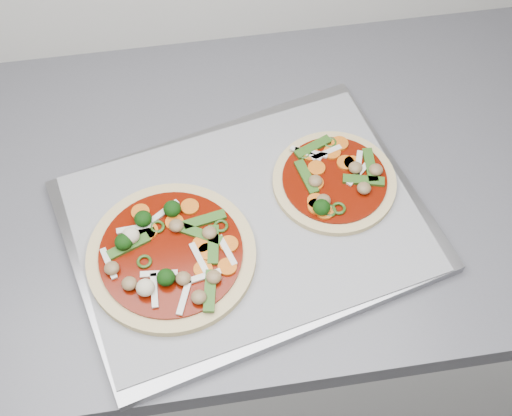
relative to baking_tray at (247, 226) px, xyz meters
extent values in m
cube|color=gray|center=(0.00, 0.00, 0.00)|extent=(0.55, 0.46, 0.02)
cube|color=#9D9DA2|center=(0.00, 0.00, 0.01)|extent=(0.52, 0.42, 0.00)
cylinder|color=tan|center=(-0.11, -0.04, 0.02)|extent=(0.25, 0.25, 0.01)
cylinder|color=maroon|center=(-0.11, -0.04, 0.02)|extent=(0.21, 0.21, 0.00)
ellipsoid|color=#0E350B|center=(-0.10, 0.02, 0.04)|extent=(0.03, 0.03, 0.02)
cylinder|color=orange|center=(-0.14, -0.01, 0.03)|extent=(0.03, 0.03, 0.00)
ellipsoid|color=beige|center=(-0.16, -0.01, 0.04)|extent=(0.02, 0.02, 0.02)
cube|color=silver|center=(-0.13, -0.09, 0.03)|extent=(0.01, 0.05, 0.00)
cube|color=silver|center=(-0.03, -0.05, 0.03)|extent=(0.02, 0.05, 0.00)
cube|color=#33621C|center=(-0.06, -0.02, 0.03)|extent=(0.06, 0.04, 0.00)
torus|color=#254613|center=(-0.14, -0.05, 0.03)|extent=(0.02, 0.02, 0.00)
ellipsoid|color=#0E350B|center=(-0.12, -0.08, 0.04)|extent=(0.03, 0.03, 0.02)
ellipsoid|color=brown|center=(-0.06, -0.09, 0.03)|extent=(0.02, 0.02, 0.01)
cube|color=#33621C|center=(-0.06, -0.10, 0.03)|extent=(0.02, 0.06, 0.00)
cylinder|color=orange|center=(-0.13, 0.00, 0.03)|extent=(0.03, 0.03, 0.00)
ellipsoid|color=brown|center=(-0.05, -0.02, 0.03)|extent=(0.03, 0.03, 0.01)
cylinder|color=orange|center=(-0.04, -0.07, 0.03)|extent=(0.03, 0.03, 0.00)
ellipsoid|color=beige|center=(-0.14, -0.09, 0.04)|extent=(0.03, 0.03, 0.02)
torus|color=#254613|center=(-0.12, 0.00, 0.03)|extent=(0.02, 0.02, 0.00)
cylinder|color=orange|center=(-0.03, -0.04, 0.03)|extent=(0.03, 0.03, 0.00)
cube|color=silver|center=(-0.11, 0.02, 0.03)|extent=(0.04, 0.03, 0.00)
cylinder|color=orange|center=(-0.07, 0.02, 0.03)|extent=(0.03, 0.03, 0.00)
cube|color=#33621C|center=(-0.16, -0.02, 0.03)|extent=(0.06, 0.03, 0.00)
cylinder|color=orange|center=(-0.06, -0.05, 0.03)|extent=(0.04, 0.04, 0.00)
torus|color=#254613|center=(-0.04, -0.01, 0.03)|extent=(0.03, 0.03, 0.00)
cube|color=silver|center=(-0.12, -0.07, 0.03)|extent=(0.05, 0.01, 0.00)
cylinder|color=orange|center=(-0.10, 0.00, 0.03)|extent=(0.03, 0.03, 0.00)
cube|color=#33621C|center=(-0.06, 0.00, 0.03)|extent=(0.06, 0.02, 0.00)
cylinder|color=orange|center=(-0.14, 0.03, 0.03)|extent=(0.03, 0.03, 0.00)
cube|color=silver|center=(-0.19, -0.05, 0.03)|extent=(0.02, 0.05, 0.00)
ellipsoid|color=#0E350B|center=(-0.14, 0.01, 0.04)|extent=(0.03, 0.03, 0.02)
cylinder|color=orange|center=(-0.14, 0.00, 0.03)|extent=(0.03, 0.03, 0.00)
cube|color=silver|center=(-0.07, -0.06, 0.03)|extent=(0.02, 0.05, 0.00)
cylinder|color=orange|center=(-0.07, -0.04, 0.03)|extent=(0.03, 0.03, 0.00)
ellipsoid|color=brown|center=(-0.08, -0.11, 0.03)|extent=(0.03, 0.03, 0.01)
cube|color=silver|center=(-0.15, 0.00, 0.03)|extent=(0.05, 0.01, 0.00)
cube|color=#33621C|center=(-0.05, -0.04, 0.03)|extent=(0.02, 0.06, 0.00)
ellipsoid|color=brown|center=(-0.10, 0.00, 0.03)|extent=(0.02, 0.02, 0.01)
cylinder|color=orange|center=(-0.07, -0.07, 0.03)|extent=(0.03, 0.03, 0.00)
ellipsoid|color=#0E350B|center=(-0.17, -0.02, 0.04)|extent=(0.03, 0.03, 0.02)
ellipsoid|color=brown|center=(-0.18, -0.06, 0.03)|extent=(0.03, 0.03, 0.01)
ellipsoid|color=brown|center=(-0.09, -0.08, 0.03)|extent=(0.03, 0.03, 0.01)
cube|color=silver|center=(-0.07, -0.08, 0.03)|extent=(0.05, 0.02, 0.00)
ellipsoid|color=brown|center=(-0.16, -0.08, 0.03)|extent=(0.02, 0.02, 0.01)
cube|color=silver|center=(-0.10, -0.11, 0.03)|extent=(0.02, 0.05, 0.00)
cylinder|color=tan|center=(0.13, 0.04, 0.01)|extent=(0.20, 0.20, 0.01)
cylinder|color=maroon|center=(0.13, 0.04, 0.02)|extent=(0.17, 0.17, 0.00)
ellipsoid|color=#0E350B|center=(0.10, -0.01, 0.03)|extent=(0.03, 0.03, 0.02)
cube|color=#33621C|center=(0.11, 0.10, 0.02)|extent=(0.06, 0.04, 0.00)
cylinder|color=orange|center=(0.15, 0.07, 0.02)|extent=(0.03, 0.03, 0.00)
cylinder|color=orange|center=(0.10, 0.00, 0.02)|extent=(0.03, 0.03, 0.00)
cylinder|color=orange|center=(0.15, 0.10, 0.02)|extent=(0.04, 0.04, 0.00)
torus|color=#254613|center=(0.10, 0.09, 0.02)|extent=(0.03, 0.03, 0.00)
cube|color=#33621C|center=(0.09, 0.05, 0.02)|extent=(0.03, 0.06, 0.00)
ellipsoid|color=brown|center=(0.19, 0.05, 0.03)|extent=(0.02, 0.02, 0.01)
cube|color=#33621C|center=(0.17, 0.03, 0.02)|extent=(0.06, 0.03, 0.00)
cylinder|color=orange|center=(0.10, 0.01, 0.02)|extent=(0.03, 0.03, 0.00)
torus|color=#254613|center=(0.14, 0.11, 0.02)|extent=(0.03, 0.03, 0.00)
cube|color=#33621C|center=(0.18, 0.06, 0.02)|extent=(0.02, 0.06, 0.00)
ellipsoid|color=brown|center=(0.17, 0.02, 0.03)|extent=(0.02, 0.02, 0.01)
cylinder|color=orange|center=(0.11, -0.01, 0.02)|extent=(0.04, 0.04, 0.00)
cylinder|color=orange|center=(0.11, 0.06, 0.02)|extent=(0.03, 0.03, 0.00)
cylinder|color=orange|center=(0.10, 0.04, 0.02)|extent=(0.03, 0.03, 0.00)
cube|color=silver|center=(0.10, 0.09, 0.02)|extent=(0.04, 0.03, 0.00)
cube|color=silver|center=(0.13, 0.09, 0.02)|extent=(0.05, 0.02, 0.00)
torus|color=#254613|center=(0.11, -0.01, 0.02)|extent=(0.02, 0.02, 0.00)
ellipsoid|color=brown|center=(0.11, 0.01, 0.03)|extent=(0.03, 0.03, 0.01)
cube|color=silver|center=(0.16, 0.05, 0.02)|extent=(0.04, 0.04, 0.00)
cube|color=silver|center=(0.11, 0.09, 0.02)|extent=(0.05, 0.03, 0.00)
cylinder|color=orange|center=(0.10, 0.09, 0.02)|extent=(0.03, 0.03, 0.00)
cylinder|color=orange|center=(0.14, 0.09, 0.02)|extent=(0.03, 0.03, 0.00)
ellipsoid|color=brown|center=(0.10, 0.04, 0.03)|extent=(0.03, 0.03, 0.01)
cylinder|color=orange|center=(0.16, 0.07, 0.02)|extent=(0.03, 0.03, 0.00)
ellipsoid|color=brown|center=(0.16, 0.05, 0.03)|extent=(0.02, 0.02, 0.01)
ellipsoid|color=brown|center=(0.11, 0.01, 0.03)|extent=(0.03, 0.03, 0.01)
torus|color=#254613|center=(0.13, -0.01, 0.02)|extent=(0.03, 0.03, 0.00)
cube|color=silver|center=(0.17, 0.06, 0.02)|extent=(0.02, 0.05, 0.00)
camera|label=1|loc=(-0.07, -0.51, 0.84)|focal=50.00mm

